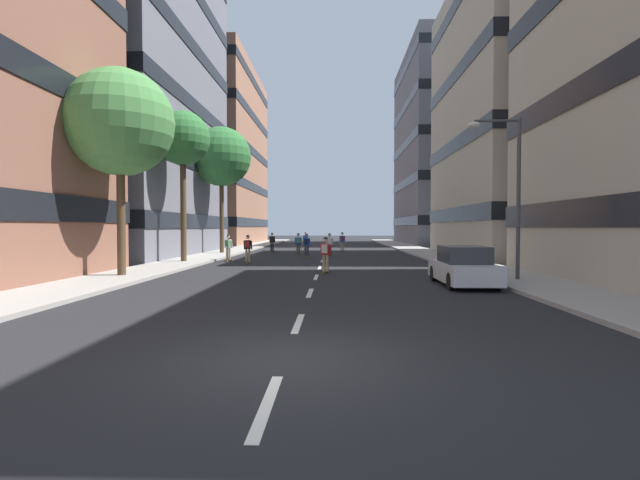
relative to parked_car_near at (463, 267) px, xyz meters
The scene contains 22 objects.
ground_plane 19.47m from the parked_car_near, 107.37° to the left, with size 172.95×172.95×0.00m, color black.
sidewalk_left 26.44m from the parked_car_near, 122.98° to the left, with size 3.15×79.27×0.14m, color #9E9991.
sidewalk_right 22.35m from the parked_car_near, 82.87° to the left, with size 3.15×79.27×0.14m, color #9E9991.
lane_markings 21.07m from the parked_car_near, 106.01° to the left, with size 0.16×67.20×0.01m.
building_left_mid 33.96m from the parked_car_near, 140.15° to the left, with size 12.93×20.74×36.13m.
building_left_far 51.65m from the parked_car_near, 116.34° to the left, with size 12.93×23.71×23.78m.
building_right_mid 23.83m from the parked_car_near, 60.06° to the left, with size 12.93×17.88×21.57m.
building_right_far 47.97m from the parked_car_near, 76.61° to the left, with size 12.93×21.69×25.33m.
parked_car_near is the anchor object (origin of this frame).
street_tree_near 25.90m from the parked_car_near, 125.42° to the left, with size 4.89×4.89×10.40m.
street_tree_mid 15.78m from the parked_car_near, behind, with size 4.67×4.67×9.04m.
street_tree_far 19.13m from the parked_car_near, 143.88° to the left, with size 3.33×3.33×9.30m.
streetlamp_right 4.14m from the parked_car_near, 24.91° to the left, with size 2.13×0.30×6.50m.
skater_0 20.37m from the parked_car_near, 112.78° to the left, with size 0.57×0.92×1.78m.
skater_1 25.15m from the parked_car_near, 114.80° to the left, with size 0.57×0.92×1.78m.
skater_2 17.62m from the parked_car_near, 113.65° to the left, with size 0.55×0.91×1.78m.
skater_3 17.08m from the parked_car_near, 134.57° to the left, with size 0.57×0.92×1.78m.
skater_4 26.15m from the parked_car_near, 99.43° to the left, with size 0.54×0.91×1.78m.
skater_5 29.08m from the parked_car_near, 105.75° to the left, with size 0.54×0.91×1.78m.
skater_6 7.08m from the parked_car_near, 140.04° to the left, with size 0.57×0.92×1.78m.
skater_7 14.83m from the parked_car_near, 134.49° to the left, with size 0.54×0.90×1.78m.
skater_8 18.97m from the parked_car_near, 106.54° to the left, with size 0.54×0.91×1.78m.
Camera 1 is at (0.87, -7.80, 2.26)m, focal length 26.06 mm.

